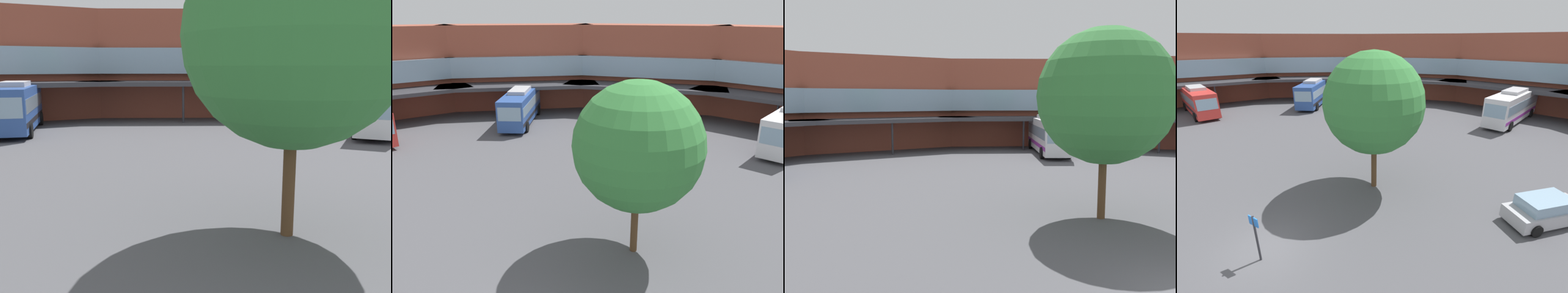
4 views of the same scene
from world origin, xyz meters
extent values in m
cube|color=#9E4C38|center=(16.25, 35.85, 5.04)|extent=(19.26, 13.07, 10.09)
cube|color=#8CADC6|center=(16.00, 35.30, 5.38)|extent=(17.68, 12.53, 2.35)
cube|color=#38383D|center=(14.18, 31.30, 3.36)|extent=(18.43, 11.25, 0.40)
cylinder|color=#2D2D33|center=(13.52, 29.84, 1.68)|extent=(0.20, 0.20, 3.36)
cube|color=#9E4C38|center=(0.00, 39.36, 5.04)|extent=(18.42, 6.00, 10.09)
cube|color=#8CADC6|center=(0.00, 38.76, 5.38)|extent=(16.58, 6.24, 2.35)
cube|color=#38383D|center=(0.00, 34.36, 3.36)|extent=(18.42, 4.00, 0.40)
cylinder|color=#2D2D33|center=(0.00, 32.76, 1.68)|extent=(0.20, 0.20, 3.36)
cube|color=#9E4C38|center=(-16.25, 35.85, 5.04)|extent=(19.26, 13.07, 10.09)
cube|color=#8CADC6|center=(-16.00, 35.30, 5.38)|extent=(17.68, 12.53, 2.35)
cube|color=#38383D|center=(-14.18, 31.30, 3.36)|extent=(18.43, 11.25, 0.40)
cylinder|color=#2D2D33|center=(-13.52, 29.84, 1.68)|extent=(0.20, 0.20, 3.36)
cube|color=white|center=(14.46, 26.70, 1.94)|extent=(7.28, 11.34, 3.17)
cube|color=#8CADC6|center=(14.46, 26.70, 2.32)|extent=(7.03, 10.75, 1.01)
cube|color=purple|center=(14.46, 26.70, 1.05)|extent=(7.21, 11.15, 0.38)
cube|color=#8CADC6|center=(11.96, 21.62, 2.32)|extent=(2.04, 1.08, 1.40)
cube|color=#B2B2B7|center=(14.46, 26.70, 3.70)|extent=(3.39, 4.46, 0.36)
cylinder|color=black|center=(11.62, 23.77, 0.55)|extent=(0.75, 1.12, 1.10)
cylinder|color=black|center=(15.04, 30.73, 0.55)|extent=(0.75, 1.12, 1.10)
cube|color=#2D519E|center=(-12.43, 27.70, 1.88)|extent=(4.73, 10.47, 3.06)
cube|color=#8CADC6|center=(-12.43, 27.70, 2.25)|extent=(4.64, 9.88, 0.98)
cube|color=black|center=(-12.43, 27.70, 1.02)|extent=(4.71, 10.27, 0.37)
cube|color=#8CADC6|center=(-11.33, 22.79, 2.25)|extent=(2.23, 0.61, 1.35)
cube|color=#B2B2B7|center=(-12.43, 27.70, 3.59)|extent=(2.55, 3.96, 0.36)
cylinder|color=black|center=(-10.42, 24.61, 0.55)|extent=(0.53, 1.14, 1.10)
cylinder|color=black|center=(-11.93, 31.35, 0.55)|extent=(0.53, 1.14, 1.10)
cylinder|color=black|center=(-14.44, 30.79, 0.55)|extent=(0.53, 1.14, 1.10)
cylinder|color=brown|center=(3.16, 7.22, 1.98)|extent=(0.36, 0.36, 3.97)
sphere|color=#38843D|center=(3.16, 7.22, 5.67)|extent=(6.19, 6.19, 6.19)
camera|label=1|loc=(0.22, -4.61, 4.85)|focal=39.41mm
camera|label=2|loc=(5.31, -9.50, 11.57)|focal=35.07mm
camera|label=3|loc=(-10.13, -6.53, 5.57)|focal=36.92mm
camera|label=4|loc=(7.75, -7.99, 9.29)|focal=24.50mm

